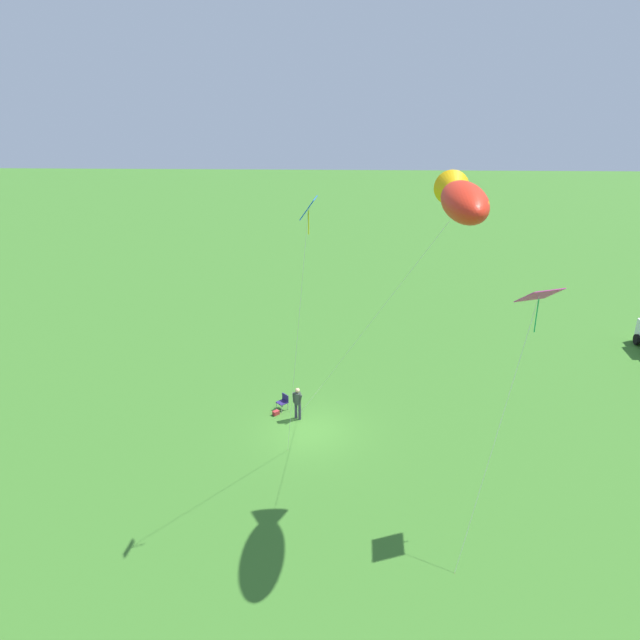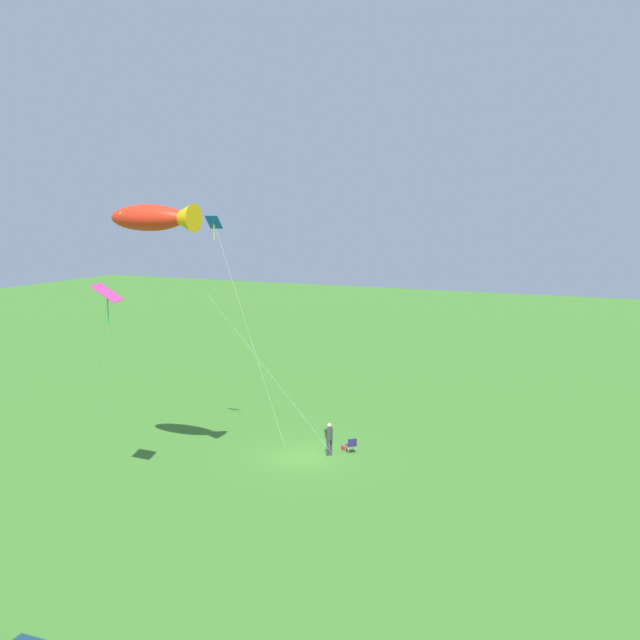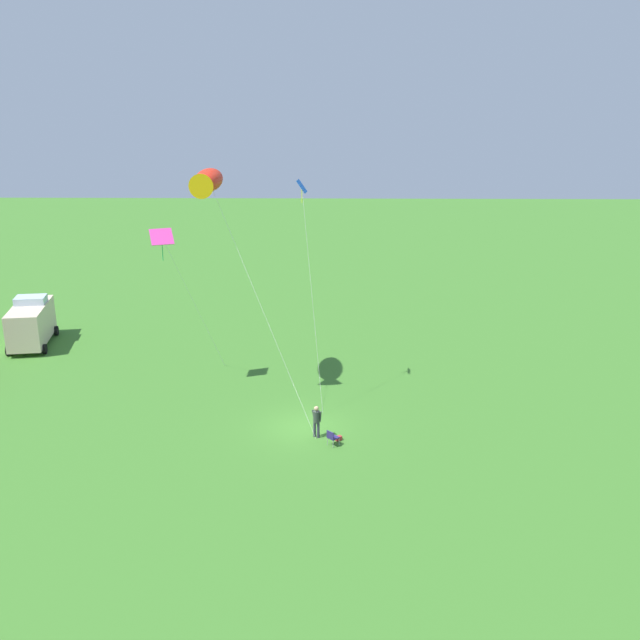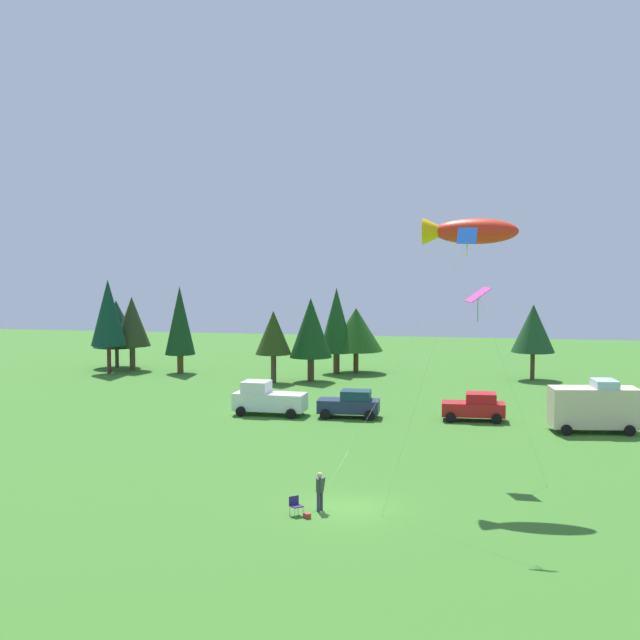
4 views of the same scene
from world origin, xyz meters
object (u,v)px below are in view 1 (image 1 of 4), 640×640
at_px(person_kite_flyer, 298,401).
at_px(kite_diamond_blue, 307,221).
at_px(backpack_on_grass, 276,413).
at_px(kite_diamond_rainbow, 538,300).
at_px(folding_chair, 283,401).
at_px(kite_large_fish, 462,199).

height_order(person_kite_flyer, kite_diamond_blue, kite_diamond_blue).
distance_m(backpack_on_grass, kite_diamond_rainbow, 15.16).
relative_size(folding_chair, kite_diamond_blue, 0.07).
bearing_deg(folding_chair, kite_diamond_rainbow, 98.19).
distance_m(person_kite_flyer, folding_chair, 1.34).
relative_size(backpack_on_grass, kite_diamond_rainbow, 0.03).
xyz_separation_m(backpack_on_grass, kite_large_fish, (6.40, 7.23, 12.28)).
bearing_deg(kite_diamond_blue, backpack_on_grass, -162.65).
height_order(folding_chair, kite_diamond_blue, kite_diamond_blue).
bearing_deg(person_kite_flyer, kite_diamond_rainbow, 80.97).
relative_size(kite_diamond_blue, kite_diamond_rainbow, 1.30).
relative_size(backpack_on_grass, kite_large_fish, 0.02).
distance_m(folding_chair, backpack_on_grass, 0.78).
relative_size(person_kite_flyer, kite_diamond_rainbow, 0.18).
xyz_separation_m(person_kite_flyer, folding_chair, (-0.93, -0.80, -0.53)).
distance_m(person_kite_flyer, kite_diamond_rainbow, 13.71).
relative_size(person_kite_flyer, folding_chair, 2.12).
distance_m(person_kite_flyer, kite_diamond_blue, 12.25).
bearing_deg(kite_diamond_blue, person_kite_flyer, -171.87).
height_order(kite_large_fish, kite_diamond_rainbow, kite_large_fish).
distance_m(person_kite_flyer, backpack_on_grass, 1.50).
xyz_separation_m(kite_large_fish, kite_diamond_rainbow, (0.62, 2.81, -3.37)).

